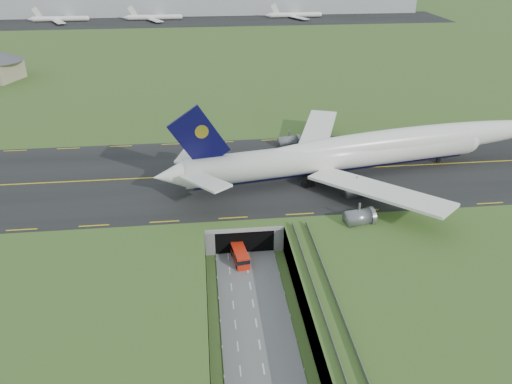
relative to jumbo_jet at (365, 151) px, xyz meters
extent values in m
plane|color=#436026|center=(-31.05, -30.35, -11.81)|extent=(900.00, 900.00, 0.00)
cube|color=gray|center=(-31.05, -30.35, -8.81)|extent=(800.00, 800.00, 6.00)
cube|color=slate|center=(-31.05, -37.85, -11.71)|extent=(12.00, 75.00, 0.20)
cube|color=black|center=(-31.05, 2.65, -5.72)|extent=(800.00, 44.00, 0.18)
cube|color=gray|center=(-31.05, -11.35, -6.31)|extent=(16.00, 22.00, 1.00)
cube|color=gray|center=(-38.05, -11.35, -8.81)|extent=(2.00, 22.00, 6.00)
cube|color=gray|center=(-24.05, -11.35, -8.81)|extent=(2.00, 22.00, 6.00)
cube|color=black|center=(-31.05, -16.35, -9.31)|extent=(12.00, 12.00, 5.00)
cube|color=#A8A8A3|center=(-31.05, -22.40, -6.21)|extent=(17.00, 0.50, 0.80)
cube|color=#A8A8A3|center=(-20.05, -48.85, -6.01)|extent=(3.00, 53.00, 0.50)
cube|color=gray|center=(-21.45, -48.85, -5.26)|extent=(0.06, 53.00, 1.00)
cube|color=gray|center=(-18.65, -48.85, -5.26)|extent=(0.06, 53.00, 1.00)
cylinder|color=#A8A8A3|center=(-20.05, -58.35, -9.01)|extent=(0.90, 0.90, 5.60)
cylinder|color=#A8A8A3|center=(-20.05, -46.35, -9.01)|extent=(0.90, 0.90, 5.60)
cylinder|color=#A8A8A3|center=(-20.05, -34.35, -9.01)|extent=(0.90, 0.90, 5.60)
cylinder|color=white|center=(-7.37, -1.27, -0.34)|extent=(72.09, 18.91, 6.77)
sphere|color=white|center=(28.10, 4.85, -0.34)|extent=(7.67, 7.67, 6.64)
cone|color=white|center=(-45.96, -7.92, -0.34)|extent=(8.40, 7.60, 6.44)
ellipsoid|color=white|center=(11.79, 2.03, 1.19)|extent=(82.34, 20.16, 7.11)
ellipsoid|color=black|center=(27.06, 4.67, 0.51)|extent=(5.18, 3.73, 2.37)
cylinder|color=black|center=(-7.37, -1.27, -2.98)|extent=(67.87, 14.42, 2.85)
cube|color=white|center=(-8.16, 15.78, -1.39)|extent=(17.92, 32.33, 2.85)
cube|color=white|center=(-41.05, 0.98, 1.25)|extent=(8.17, 12.56, 1.09)
cube|color=white|center=(-2.40, -17.60, -1.39)|extent=(25.99, 29.12, 2.85)
cube|color=white|center=(-38.36, -14.67, 1.25)|extent=(10.90, 12.13, 1.09)
cube|color=black|center=(-39.18, -6.76, 7.60)|extent=(13.38, 2.91, 14.98)
cylinder|color=gold|center=(-38.66, -6.67, 9.19)|extent=(3.05, 1.23, 2.96)
cylinder|color=slate|center=(-8.32, 8.77, -4.68)|extent=(6.02, 4.38, 3.49)
cylinder|color=slate|center=(-15.14, 18.87, -4.68)|extent=(6.02, 4.38, 3.49)
cylinder|color=slate|center=(-4.90, -11.05, -4.68)|extent=(6.02, 4.38, 3.49)
cylinder|color=slate|center=(-7.94, -22.85, -4.68)|extent=(6.02, 4.38, 3.49)
cylinder|color=black|center=(21.01, 3.62, -5.05)|extent=(1.24, 0.72, 1.16)
cube|color=black|center=(-12.06, -2.08, -4.89)|extent=(7.52, 8.38, 1.48)
cube|color=red|center=(-32.27, -25.40, -10.28)|extent=(3.39, 6.92, 2.65)
cube|color=black|center=(-32.27, -25.40, -9.75)|extent=(3.45, 7.01, 0.88)
cube|color=black|center=(-32.27, -25.40, -11.39)|extent=(3.15, 6.45, 0.44)
cylinder|color=black|center=(-33.09, -27.75, -11.32)|extent=(0.42, 0.83, 0.80)
cylinder|color=black|center=(-33.72, -23.37, -11.32)|extent=(0.42, 0.83, 0.80)
cylinder|color=black|center=(-30.82, -27.42, -11.32)|extent=(0.42, 0.83, 0.80)
cylinder|color=black|center=(-31.44, -23.04, -11.32)|extent=(0.42, 0.83, 0.80)
cube|color=#B2B2B2|center=(-31.05, 269.65, 1.69)|extent=(300.00, 22.00, 15.00)
cube|color=black|center=(-31.05, 239.65, -5.67)|extent=(320.00, 50.00, 0.08)
cylinder|color=white|center=(-127.27, 244.65, -3.63)|extent=(34.00, 3.20, 3.20)
cylinder|color=white|center=(-66.79, 244.65, -3.63)|extent=(34.00, 3.20, 3.20)
cylinder|color=white|center=(27.90, 244.65, -3.63)|extent=(34.00, 3.20, 3.20)
ellipsoid|color=#53645E|center=(-211.05, 399.65, -15.81)|extent=(220.00, 77.00, 56.00)
ellipsoid|color=#53645E|center=(88.95, 399.65, -15.81)|extent=(260.00, 91.00, 44.00)
camera|label=1|loc=(-38.16, -106.96, 46.79)|focal=35.00mm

